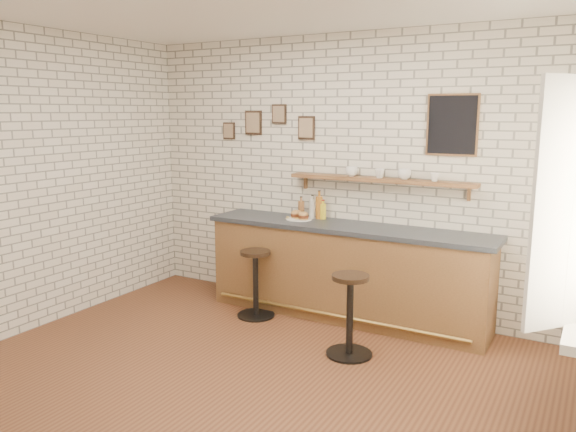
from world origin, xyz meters
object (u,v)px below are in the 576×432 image
at_px(ciabatta_sandwich, 300,215).
at_px(bitters_bottle_white, 312,209).
at_px(sandwich_plate, 299,219).
at_px(shelf_cup_d, 435,177).
at_px(bitters_bottle_amber, 319,207).
at_px(bar_stool_left, 256,281).
at_px(bitters_bottle_brown, 301,209).
at_px(bar_stool_right, 350,312).
at_px(shelf_cup_a, 352,171).
at_px(shelf_cup_c, 405,174).
at_px(bar_counter, 346,271).
at_px(condiment_bottle_yellow, 323,211).
at_px(shelf_cup_b, 380,173).

xyz_separation_m(ciabatta_sandwich, bitters_bottle_white, (0.07, 0.16, 0.05)).
distance_m(sandwich_plate, shelf_cup_d, 1.53).
height_order(bitters_bottle_amber, bar_stool_left, bitters_bottle_amber).
height_order(bitters_bottle_brown, bar_stool_right, bitters_bottle_brown).
distance_m(sandwich_plate, shelf_cup_a, 0.78).
distance_m(sandwich_plate, bar_stool_right, 1.47).
relative_size(shelf_cup_a, shelf_cup_c, 0.96).
bearing_deg(bar_counter, shelf_cup_a, 101.46).
bearing_deg(bitters_bottle_white, condiment_bottle_yellow, 0.00).
bearing_deg(bitters_bottle_brown, shelf_cup_d, 1.00).
distance_m(bar_stool_right, shelf_cup_b, 1.57).
relative_size(bitters_bottle_amber, shelf_cup_d, 3.60).
relative_size(ciabatta_sandwich, shelf_cup_a, 2.06).
relative_size(bitters_bottle_white, bar_stool_left, 0.36).
relative_size(bitters_bottle_brown, shelf_cup_a, 1.78).
bearing_deg(shelf_cup_d, bar_stool_left, 168.61).
height_order(sandwich_plate, bar_stool_left, sandwich_plate).
height_order(bitters_bottle_white, shelf_cup_c, shelf_cup_c).
xyz_separation_m(sandwich_plate, shelf_cup_c, (1.11, 0.18, 0.54)).
xyz_separation_m(bar_stool_right, shelf_cup_a, (-0.46, 1.07, 1.15)).
bearing_deg(ciabatta_sandwich, sandwich_plate, 180.00).
distance_m(ciabatta_sandwich, condiment_bottle_yellow, 0.26).
bearing_deg(shelf_cup_a, ciabatta_sandwich, -176.77).
bearing_deg(shelf_cup_d, condiment_bottle_yellow, 148.67).
bearing_deg(condiment_bottle_yellow, shelf_cup_b, 2.33).
relative_size(sandwich_plate, ciabatta_sandwich, 1.04).
bearing_deg(shelf_cup_a, bitters_bottle_white, 167.22).
relative_size(bar_stool_right, shelf_cup_a, 5.76).
bearing_deg(bitters_bottle_amber, shelf_cup_c, 1.56).
relative_size(ciabatta_sandwich, bitters_bottle_white, 1.04).
relative_size(sandwich_plate, bar_stool_right, 0.37).
bearing_deg(shelf_cup_b, shelf_cup_d, -55.16).
distance_m(bitters_bottle_amber, shelf_cup_d, 1.32).
bearing_deg(shelf_cup_a, bitters_bottle_amber, 167.98).
xyz_separation_m(bar_counter, bitters_bottle_brown, (-0.63, 0.18, 0.60)).
height_order(bitters_bottle_brown, condiment_bottle_yellow, bitters_bottle_brown).
height_order(bitters_bottle_white, bar_stool_right, bitters_bottle_white).
bearing_deg(bitters_bottle_amber, bar_stool_right, -51.41).
distance_m(bar_counter, bar_stool_left, 0.97).
height_order(shelf_cup_b, shelf_cup_c, shelf_cup_c).
bearing_deg(shelf_cup_d, bitters_bottle_amber, 148.62).
bearing_deg(shelf_cup_c, shelf_cup_b, 91.65).
relative_size(bar_counter, sandwich_plate, 11.07).
relative_size(sandwich_plate, condiment_bottle_yellow, 1.30).
height_order(bar_counter, shelf_cup_b, shelf_cup_b).
bearing_deg(condiment_bottle_yellow, shelf_cup_a, 4.59).
relative_size(bar_counter, ciabatta_sandwich, 11.47).
bearing_deg(bar_stool_left, bar_stool_right, -18.00).
height_order(ciabatta_sandwich, shelf_cup_a, shelf_cup_a).
xyz_separation_m(shelf_cup_b, shelf_cup_c, (0.27, 0.00, 0.01)).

